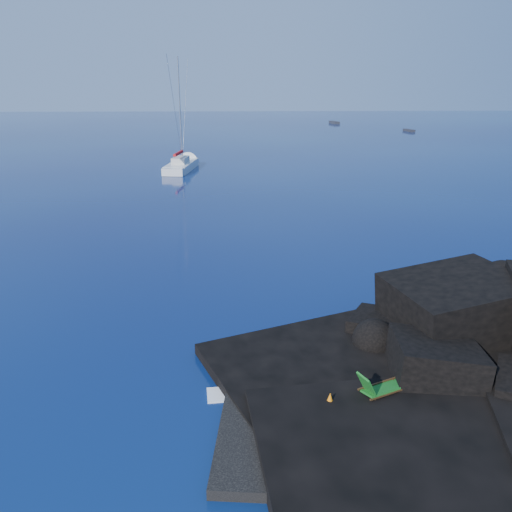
{
  "coord_description": "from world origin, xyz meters",
  "views": [
    {
      "loc": [
        0.8,
        -12.52,
        10.52
      ],
      "look_at": [
        1.93,
        12.14,
        2.0
      ],
      "focal_mm": 35.0,
      "sensor_mm": 36.0,
      "label": 1
    }
  ],
  "objects": [
    {
      "name": "surf_foam",
      "position": [
        5.0,
        5.0,
        0.0
      ],
      "size": [
        10.0,
        8.0,
        0.06
      ],
      "primitive_type": null,
      "color": "white",
      "rests_on": "ground"
    },
    {
      "name": "distant_boat_a",
      "position": [
        29.51,
        131.25,
        0.0
      ],
      "size": [
        2.27,
        5.08,
        0.65
      ],
      "primitive_type": "cube",
      "rotation": [
        0.0,
        0.0,
        0.16
      ],
      "color": "#29292F",
      "rests_on": "ground"
    },
    {
      "name": "towel",
      "position": [
        6.49,
        -0.19,
        0.37
      ],
      "size": [
        1.79,
        1.02,
        0.04
      ],
      "primitive_type": "cube",
      "rotation": [
        0.0,
        0.0,
        0.14
      ],
      "color": "white",
      "rests_on": "beach"
    },
    {
      "name": "marker_cone",
      "position": [
        3.89,
        1.37,
        0.63
      ],
      "size": [
        0.4,
        0.4,
        0.56
      ],
      "primitive_type": "cone",
      "rotation": [
        0.0,
        0.0,
        0.09
      ],
      "color": "orange",
      "rests_on": "beach"
    },
    {
      "name": "deck_chair",
      "position": [
        5.84,
        1.83,
        0.97
      ],
      "size": [
        1.96,
        1.44,
        1.24
      ],
      "primitive_type": null,
      "rotation": [
        0.0,
        0.0,
        0.41
      ],
      "color": "#15621C",
      "rests_on": "beach"
    },
    {
      "name": "sailboat",
      "position": [
        -5.84,
        52.71,
        0.0
      ],
      "size": [
        4.49,
        13.49,
        13.88
      ],
      "primitive_type": null,
      "rotation": [
        0.0,
        0.0,
        -0.13
      ],
      "color": "silver",
      "rests_on": "ground"
    },
    {
      "name": "beach",
      "position": [
        4.5,
        0.5,
        0.0
      ],
      "size": [
        9.08,
        6.86,
        0.7
      ],
      "primitive_type": "cube",
      "rotation": [
        0.0,
        0.0,
        -0.1
      ],
      "color": "black",
      "rests_on": "ground"
    },
    {
      "name": "sunbather",
      "position": [
        6.49,
        -0.19,
        0.51
      ],
      "size": [
        1.65,
        0.64,
        0.23
      ],
      "primitive_type": null,
      "rotation": [
        0.0,
        0.0,
        0.14
      ],
      "color": "tan",
      "rests_on": "towel"
    },
    {
      "name": "ground",
      "position": [
        0.0,
        0.0,
        0.0
      ],
      "size": [
        400.0,
        400.0,
        0.0
      ],
      "primitive_type": "plane",
      "color": "#04073B",
      "rests_on": "ground"
    },
    {
      "name": "distant_boat_b",
      "position": [
        42.19,
        105.73,
        0.0
      ],
      "size": [
        1.75,
        4.05,
        0.52
      ],
      "primitive_type": "cube",
      "rotation": [
        0.0,
        0.0,
        0.14
      ],
      "color": "#27262B",
      "rests_on": "ground"
    }
  ]
}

